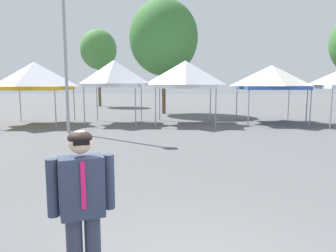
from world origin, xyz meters
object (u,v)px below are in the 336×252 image
canopy_tent_center (271,77)px  person_foreground (82,205)px  tree_behind_tents_right (164,38)px  canopy_tent_right_of_center (35,76)px  canopy_tent_far_right (185,74)px  tree_behind_tents_left (98,50)px  light_pole_opposite_side (64,28)px  canopy_tent_far_left (114,74)px

canopy_tent_center → person_foreground: canopy_tent_center is taller
tree_behind_tents_right → canopy_tent_right_of_center: bearing=-132.6°
canopy_tent_right_of_center → canopy_tent_far_right: bearing=6.5°
tree_behind_tents_right → tree_behind_tents_left: bearing=133.3°
person_foreground → light_pole_opposite_side: 12.61m
canopy_tent_center → tree_behind_tents_right: size_ratio=0.43×
canopy_tent_right_of_center → tree_behind_tents_right: (6.45, 7.02, 2.94)m
canopy_tent_right_of_center → canopy_tent_center: bearing=7.6°
canopy_tent_far_right → canopy_tent_right_of_center: bearing=-173.5°
canopy_tent_right_of_center → canopy_tent_center: canopy_tent_right_of_center is taller
canopy_tent_center → tree_behind_tents_left: (-13.78, 12.87, 3.00)m
canopy_tent_far_right → canopy_tent_far_left: bearing=-177.0°
canopy_tent_right_of_center → tree_behind_tents_right: size_ratio=0.44×
person_foreground → light_pole_opposite_side: size_ratio=0.22×
canopy_tent_far_left → tree_behind_tents_right: size_ratio=0.42×
canopy_tent_far_left → canopy_tent_center: 8.91m
canopy_tent_far_right → light_pole_opposite_side: bearing=-144.4°
canopy_tent_right_of_center → canopy_tent_far_right: canopy_tent_far_right is taller
canopy_tent_far_left → person_foreground: 15.20m
canopy_tent_center → tree_behind_tents_left: size_ratio=0.47×
canopy_tent_far_right → canopy_tent_center: canopy_tent_far_right is taller
canopy_tent_far_left → tree_behind_tents_left: tree_behind_tents_left is taller
canopy_tent_far_left → person_foreground: bearing=-77.5°
canopy_tent_right_of_center → person_foreground: size_ratio=2.06×
canopy_tent_right_of_center → canopy_tent_center: size_ratio=1.02×
light_pole_opposite_side → canopy_tent_center: bearing=24.3°
canopy_tent_right_of_center → light_pole_opposite_side: (2.92, -2.84, 2.00)m
canopy_tent_far_left → tree_behind_tents_left: (-4.93, 13.88, 2.81)m
tree_behind_tents_left → tree_behind_tents_right: tree_behind_tents_right is taller
tree_behind_tents_left → canopy_tent_far_left: bearing=-70.5°
tree_behind_tents_left → tree_behind_tents_right: bearing=-46.7°
canopy_tent_right_of_center → light_pole_opposite_side: bearing=-44.3°
canopy_tent_center → light_pole_opposite_side: bearing=-155.7°
canopy_tent_far_right → tree_behind_tents_right: tree_behind_tents_right is taller
canopy_tent_right_of_center → tree_behind_tents_left: bearing=92.7°
canopy_tent_right_of_center → tree_behind_tents_right: tree_behind_tents_right is taller
canopy_tent_far_left → light_pole_opposite_side: light_pole_opposite_side is taller
canopy_tent_far_left → canopy_tent_right_of_center: bearing=-170.2°
canopy_tent_right_of_center → canopy_tent_far_right: (8.20, 0.94, 0.09)m
canopy_tent_far_right → tree_behind_tents_right: size_ratio=0.42×
canopy_tent_far_left → person_foreground: (3.27, -14.74, -1.76)m
canopy_tent_far_left → tree_behind_tents_left: 15.00m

